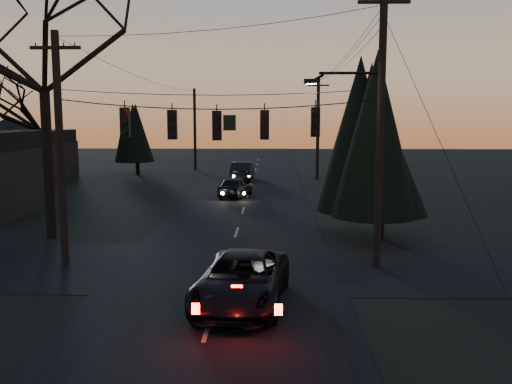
{
  "coord_description": "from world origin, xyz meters",
  "views": [
    {
      "loc": [
        1.68,
        -10.4,
        5.61
      ],
      "look_at": [
        1.13,
        8.71,
        2.96
      ],
      "focal_mm": 40.0,
      "sensor_mm": 36.0,
      "label": 1
    }
  ],
  "objects_px": {
    "evergreen_right": "(383,141)",
    "utility_pole_far_r": "(317,179)",
    "utility_pole_left": "(66,265)",
    "sedan_oncoming_a": "(235,187)",
    "suv_near": "(242,281)",
    "utility_pole_right": "(376,268)",
    "utility_pole_far_l": "(195,170)",
    "sedan_oncoming_b": "(243,171)",
    "bare_tree_left": "(41,31)"
  },
  "relations": [
    {
      "from": "utility_pole_far_l",
      "to": "sedan_oncoming_b",
      "type": "height_order",
      "value": "utility_pole_far_l"
    },
    {
      "from": "utility_pole_far_r",
      "to": "bare_tree_left",
      "type": "distance_m",
      "value": 28.65
    },
    {
      "from": "utility_pole_far_l",
      "to": "sedan_oncoming_b",
      "type": "bearing_deg",
      "value": -59.99
    },
    {
      "from": "utility_pole_right",
      "to": "suv_near",
      "type": "distance_m",
      "value": 6.37
    },
    {
      "from": "utility_pole_far_l",
      "to": "utility_pole_far_r",
      "type": "bearing_deg",
      "value": -34.82
    },
    {
      "from": "utility_pole_far_l",
      "to": "evergreen_right",
      "type": "xyz_separation_m",
      "value": [
        12.53,
        -31.14,
        4.41
      ]
    },
    {
      "from": "evergreen_right",
      "to": "sedan_oncoming_a",
      "type": "height_order",
      "value": "evergreen_right"
    },
    {
      "from": "suv_near",
      "to": "sedan_oncoming_a",
      "type": "xyz_separation_m",
      "value": [
        -1.6,
        21.66,
        -0.04
      ]
    },
    {
      "from": "utility_pole_far_l",
      "to": "suv_near",
      "type": "relative_size",
      "value": 1.51
    },
    {
      "from": "utility_pole_right",
      "to": "sedan_oncoming_a",
      "type": "xyz_separation_m",
      "value": [
        -6.3,
        17.43,
        0.69
      ]
    },
    {
      "from": "evergreen_right",
      "to": "sedan_oncoming_b",
      "type": "bearing_deg",
      "value": 108.33
    },
    {
      "from": "utility_pole_far_r",
      "to": "evergreen_right",
      "type": "bearing_deg",
      "value": -87.44
    },
    {
      "from": "utility_pole_far_l",
      "to": "sedan_oncoming_a",
      "type": "height_order",
      "value": "utility_pole_far_l"
    },
    {
      "from": "bare_tree_left",
      "to": "utility_pole_left",
      "type": "bearing_deg",
      "value": -63.38
    },
    {
      "from": "evergreen_right",
      "to": "suv_near",
      "type": "height_order",
      "value": "evergreen_right"
    },
    {
      "from": "utility_pole_right",
      "to": "bare_tree_left",
      "type": "bearing_deg",
      "value": 161.55
    },
    {
      "from": "utility_pole_far_l",
      "to": "suv_near",
      "type": "height_order",
      "value": "utility_pole_far_l"
    },
    {
      "from": "utility_pole_left",
      "to": "bare_tree_left",
      "type": "distance_m",
      "value": 10.47
    },
    {
      "from": "utility_pole_far_r",
      "to": "evergreen_right",
      "type": "xyz_separation_m",
      "value": [
        1.03,
        -23.14,
        4.41
      ]
    },
    {
      "from": "utility_pole_right",
      "to": "sedan_oncoming_a",
      "type": "bearing_deg",
      "value": 109.87
    },
    {
      "from": "utility_pole_left",
      "to": "suv_near",
      "type": "xyz_separation_m",
      "value": [
        6.8,
        -4.23,
        0.74
      ]
    },
    {
      "from": "evergreen_right",
      "to": "utility_pole_left",
      "type": "bearing_deg",
      "value": -158.8
    },
    {
      "from": "sedan_oncoming_a",
      "to": "evergreen_right",
      "type": "bearing_deg",
      "value": 131.43
    },
    {
      "from": "utility_pole_right",
      "to": "utility_pole_left",
      "type": "xyz_separation_m",
      "value": [
        -11.5,
        0.0,
        0.0
      ]
    },
    {
      "from": "sedan_oncoming_a",
      "to": "utility_pole_right",
      "type": "bearing_deg",
      "value": 121.04
    },
    {
      "from": "utility_pole_far_r",
      "to": "sedan_oncoming_b",
      "type": "height_order",
      "value": "utility_pole_far_r"
    },
    {
      "from": "utility_pole_far_r",
      "to": "sedan_oncoming_b",
      "type": "xyz_separation_m",
      "value": [
        -6.3,
        -1.0,
        0.78
      ]
    },
    {
      "from": "sedan_oncoming_b",
      "to": "utility_pole_left",
      "type": "bearing_deg",
      "value": 81.95
    },
    {
      "from": "utility_pole_left",
      "to": "suv_near",
      "type": "relative_size",
      "value": 1.61
    },
    {
      "from": "utility_pole_far_l",
      "to": "evergreen_right",
      "type": "height_order",
      "value": "evergreen_right"
    },
    {
      "from": "bare_tree_left",
      "to": "evergreen_right",
      "type": "relative_size",
      "value": 1.71
    },
    {
      "from": "utility_pole_left",
      "to": "evergreen_right",
      "type": "height_order",
      "value": "evergreen_right"
    },
    {
      "from": "sedan_oncoming_b",
      "to": "utility_pole_right",
      "type": "bearing_deg",
      "value": 105.98
    },
    {
      "from": "utility_pole_far_r",
      "to": "bare_tree_left",
      "type": "bearing_deg",
      "value": -120.55
    },
    {
      "from": "utility_pole_left",
      "to": "evergreen_right",
      "type": "xyz_separation_m",
      "value": [
        12.53,
        4.86,
        4.41
      ]
    },
    {
      "from": "utility_pole_far_l",
      "to": "bare_tree_left",
      "type": "xyz_separation_m",
      "value": [
        -2.31,
        -31.39,
        9.12
      ]
    },
    {
      "from": "evergreen_right",
      "to": "utility_pole_far_r",
      "type": "bearing_deg",
      "value": 92.56
    },
    {
      "from": "suv_near",
      "to": "bare_tree_left",
      "type": "bearing_deg",
      "value": 142.12
    },
    {
      "from": "utility_pole_right",
      "to": "sedan_oncoming_b",
      "type": "bearing_deg",
      "value": 103.13
    },
    {
      "from": "sedan_oncoming_b",
      "to": "utility_pole_far_r",
      "type": "bearing_deg",
      "value": -168.11
    },
    {
      "from": "utility_pole_left",
      "to": "sedan_oncoming_b",
      "type": "distance_m",
      "value": 27.51
    },
    {
      "from": "utility_pole_far_r",
      "to": "suv_near",
      "type": "xyz_separation_m",
      "value": [
        -4.7,
        -32.23,
        0.74
      ]
    },
    {
      "from": "evergreen_right",
      "to": "sedan_oncoming_a",
      "type": "bearing_deg",
      "value": 120.27
    },
    {
      "from": "utility_pole_far_l",
      "to": "suv_near",
      "type": "xyz_separation_m",
      "value": [
        6.8,
        -40.23,
        0.74
      ]
    },
    {
      "from": "utility_pole_left",
      "to": "sedan_oncoming_a",
      "type": "bearing_deg",
      "value": 73.39
    },
    {
      "from": "utility_pole_far_r",
      "to": "utility_pole_left",
      "type": "bearing_deg",
      "value": -112.33
    },
    {
      "from": "evergreen_right",
      "to": "sedan_oncoming_b",
      "type": "distance_m",
      "value": 23.6
    },
    {
      "from": "utility_pole_left",
      "to": "sedan_oncoming_b",
      "type": "bearing_deg",
      "value": 79.1
    },
    {
      "from": "utility_pole_left",
      "to": "utility_pole_far_r",
      "type": "height_order",
      "value": "same"
    },
    {
      "from": "utility_pole_far_l",
      "to": "sedan_oncoming_b",
      "type": "distance_m",
      "value": 10.43
    }
  ]
}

